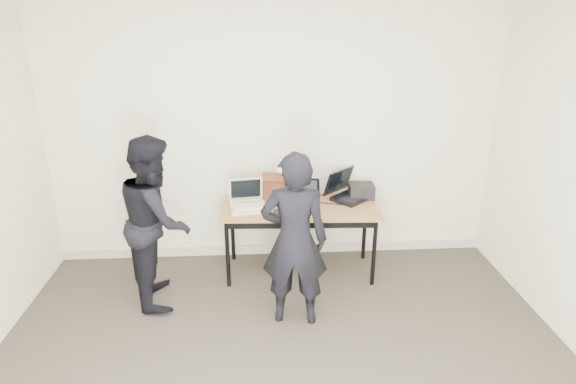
{
  "coord_description": "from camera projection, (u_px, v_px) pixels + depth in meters",
  "views": [
    {
      "loc": [
        -0.16,
        -2.44,
        2.5
      ],
      "look_at": [
        0.1,
        1.6,
        0.95
      ],
      "focal_mm": 30.0,
      "sensor_mm": 36.0,
      "label": 1
    }
  ],
  "objects": [
    {
      "name": "room",
      "position": [
        288.0,
        228.0,
        2.69
      ],
      "size": [
        4.6,
        4.6,
        2.8
      ],
      "color": "#3B342D",
      "rests_on": "ground"
    },
    {
      "name": "desk",
      "position": [
        300.0,
        212.0,
        4.65
      ],
      "size": [
        1.53,
        0.72,
        0.72
      ],
      "rotation": [
        0.0,
        0.0,
        -0.04
      ],
      "color": "olive",
      "rests_on": "ground"
    },
    {
      "name": "laptop_beige",
      "position": [
        247.0,
        203.0,
        4.57
      ],
      "size": [
        0.37,
        0.36,
        0.27
      ],
      "rotation": [
        0.0,
        0.0,
        0.14
      ],
      "color": "#C0B799",
      "rests_on": "desk"
    },
    {
      "name": "laptop_center",
      "position": [
        300.0,
        200.0,
        4.61
      ],
      "size": [
        0.42,
        0.41,
        0.26
      ],
      "rotation": [
        0.0,
        0.0,
        -0.27
      ],
      "color": "black",
      "rests_on": "desk"
    },
    {
      "name": "laptop_right",
      "position": [
        347.0,
        192.0,
        4.81
      ],
      "size": [
        0.52,
        0.52,
        0.28
      ],
      "rotation": [
        0.0,
        0.0,
        0.73
      ],
      "color": "black",
      "rests_on": "desk"
    },
    {
      "name": "leather_satchel",
      "position": [
        280.0,
        186.0,
        4.78
      ],
      "size": [
        0.38,
        0.22,
        0.25
      ],
      "rotation": [
        0.0,
        0.0,
        -0.13
      ],
      "color": "#5C2C18",
      "rests_on": "desk"
    },
    {
      "name": "tissue",
      "position": [
        283.0,
        171.0,
        4.73
      ],
      "size": [
        0.14,
        0.11,
        0.08
      ],
      "primitive_type": "ellipsoid",
      "rotation": [
        0.0,
        0.0,
        0.05
      ],
      "color": "white",
      "rests_on": "leather_satchel"
    },
    {
      "name": "equipment_box",
      "position": [
        361.0,
        191.0,
        4.82
      ],
      "size": [
        0.25,
        0.21,
        0.14
      ],
      "primitive_type": "cube",
      "rotation": [
        0.0,
        0.0,
        -0.02
      ],
      "color": "black",
      "rests_on": "desk"
    },
    {
      "name": "power_brick",
      "position": [
        278.0,
        212.0,
        4.45
      ],
      "size": [
        0.09,
        0.06,
        0.03
      ],
      "primitive_type": "cube",
      "rotation": [
        0.0,
        0.0,
        -0.07
      ],
      "color": "black",
      "rests_on": "desk"
    },
    {
      "name": "cables",
      "position": [
        305.0,
        205.0,
        4.63
      ],
      "size": [
        1.14,
        0.5,
        0.01
      ],
      "rotation": [
        0.0,
        0.0,
        0.15
      ],
      "color": "black",
      "rests_on": "desk"
    },
    {
      "name": "person_typist",
      "position": [
        294.0,
        240.0,
        3.88
      ],
      "size": [
        0.58,
        0.42,
        1.5
      ],
      "primitive_type": "imported",
      "rotation": [
        0.0,
        0.0,
        3.03
      ],
      "color": "black",
      "rests_on": "ground"
    },
    {
      "name": "person_observer",
      "position": [
        156.0,
        220.0,
        4.21
      ],
      "size": [
        0.69,
        0.83,
        1.52
      ],
      "primitive_type": "imported",
      "rotation": [
        0.0,
        0.0,
        1.74
      ],
      "color": "black",
      "rests_on": "ground"
    },
    {
      "name": "baseboard",
      "position": [
        275.0,
        249.0,
        5.24
      ],
      "size": [
        4.5,
        0.03,
        0.1
      ],
      "primitive_type": "cube",
      "color": "beige",
      "rests_on": "ground"
    }
  ]
}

